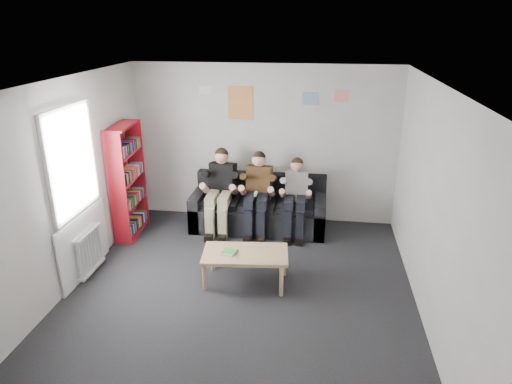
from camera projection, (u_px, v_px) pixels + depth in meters
The scene contains 14 objects.
room_shell at pixel (239, 197), 5.50m from camera, with size 5.00×5.00×5.00m.
sofa at pixel (259, 210), 7.79m from camera, with size 2.24×0.92×0.87m.
bookshelf at pixel (128, 181), 7.33m from camera, with size 0.28×0.83×1.84m.
coffee_table at pixel (245, 256), 6.09m from camera, with size 1.13×0.62×0.45m.
game_cases at pixel (229, 252), 6.05m from camera, with size 0.20×0.16×0.03m.
person_left at pixel (220, 192), 7.55m from camera, with size 0.43×0.91×1.38m.
person_middle at pixel (257, 194), 7.47m from camera, with size 0.41×0.88×1.35m.
person_right at pixel (296, 198), 7.41m from camera, with size 0.37×0.79×1.27m.
radiator at pixel (90, 251), 6.32m from camera, with size 0.10×0.64×0.60m.
window at pixel (78, 206), 6.09m from camera, with size 0.05×1.30×2.36m.
poster_large at pixel (241, 103), 7.60m from camera, with size 0.42×0.01×0.55m, color gold.
poster_blue at pixel (310, 99), 7.42m from camera, with size 0.25×0.01×0.20m, color #396AC2.
poster_pink at pixel (341, 96), 7.33m from camera, with size 0.22×0.01×0.18m, color #E246B6.
poster_sign at pixel (205, 90), 7.61m from camera, with size 0.20×0.01×0.14m, color white.
Camera 1 is at (0.93, -5.03, 3.37)m, focal length 32.00 mm.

